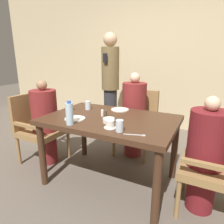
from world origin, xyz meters
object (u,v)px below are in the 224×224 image
(standing_host, at_px, (110,82))
(diner_in_far_chair, at_px, (134,115))
(water_bottle, at_px, (70,114))
(teacup_with_saucer, at_px, (110,124))
(chair_left_side, at_px, (38,125))
(glass_tall_far, at_px, (88,105))
(chair_far_side, at_px, (137,119))
(plate_main_right, at_px, (75,119))
(diner_in_right_chair, at_px, (205,155))
(diner_in_left_chair, at_px, (45,122))
(plate_main_left, at_px, (120,110))
(glass_tall_mid, at_px, (120,126))
(glass_tall_near, at_px, (69,107))
(bowl_small, at_px, (109,120))
(chair_right_side, at_px, (223,164))

(standing_host, bearing_deg, diner_in_far_chair, -40.66)
(standing_host, xyz_separation_m, water_bottle, (0.41, -1.61, -0.08))
(standing_host, height_order, teacup_with_saucer, standing_host)
(chair_left_side, distance_m, glass_tall_far, 0.76)
(chair_far_side, xyz_separation_m, glass_tall_far, (-0.39, -0.66, 0.30))
(standing_host, distance_m, plate_main_right, 1.52)
(diner_in_right_chair, bearing_deg, diner_in_left_chair, -180.00)
(plate_main_left, height_order, glass_tall_mid, glass_tall_mid)
(chair_left_side, distance_m, teacup_with_saucer, 1.27)
(teacup_with_saucer, xyz_separation_m, glass_tall_near, (-0.69, 0.30, 0.02))
(plate_main_left, distance_m, glass_tall_near, 0.59)
(plate_main_left, relative_size, teacup_with_saucer, 1.85)
(diner_in_far_chair, bearing_deg, glass_tall_mid, -75.96)
(chair_left_side, relative_size, teacup_with_saucer, 7.97)
(chair_left_side, xyz_separation_m, chair_far_side, (1.07, 0.84, 0.00))
(chair_left_side, height_order, glass_tall_mid, chair_left_side)
(bowl_small, distance_m, glass_tall_far, 0.55)
(diner_in_right_chair, height_order, standing_host, standing_host)
(chair_far_side, xyz_separation_m, plate_main_right, (-0.29, -1.04, 0.26))
(teacup_with_saucer, distance_m, glass_tall_far, 0.69)
(chair_left_side, relative_size, chair_far_side, 1.00)
(diner_in_far_chair, height_order, water_bottle, diner_in_far_chair)
(bowl_small, distance_m, glass_tall_near, 0.63)
(glass_tall_far, bearing_deg, plate_main_left, 22.39)
(diner_in_far_chair, distance_m, teacup_with_saucer, 1.00)
(diner_in_right_chair, xyz_separation_m, glass_tall_far, (-1.32, 0.17, 0.25))
(water_bottle, bearing_deg, standing_host, 104.36)
(diner_in_far_chair, relative_size, bowl_small, 10.06)
(plate_main_right, height_order, teacup_with_saucer, teacup_with_saucer)
(diner_in_far_chair, distance_m, glass_tall_near, 0.89)
(chair_left_side, distance_m, water_bottle, 0.98)
(chair_left_side, bearing_deg, plate_main_left, 17.14)
(chair_left_side, relative_size, water_bottle, 3.94)
(glass_tall_far, bearing_deg, diner_in_far_chair, 53.44)
(chair_left_side, xyz_separation_m, standing_host, (0.42, 1.25, 0.44))
(glass_tall_mid, bearing_deg, glass_tall_near, 157.33)
(plate_main_right, relative_size, glass_tall_mid, 2.06)
(chair_right_side, xyz_separation_m, standing_host, (-1.72, 1.25, 0.44))
(plate_main_left, bearing_deg, glass_tall_mid, -65.45)
(plate_main_left, xyz_separation_m, plate_main_right, (-0.26, -0.53, 0.00))
(diner_in_far_chair, xyz_separation_m, plate_main_right, (-0.29, -0.91, 0.16))
(standing_host, relative_size, glass_tall_far, 17.12)
(chair_left_side, height_order, chair_right_side, same)
(diner_in_left_chair, bearing_deg, standing_host, 77.39)
(chair_right_side, height_order, glass_tall_far, chair_right_side)
(plate_main_left, bearing_deg, bowl_small, -78.38)
(teacup_with_saucer, height_order, bowl_small, teacup_with_saucer)
(diner_in_left_chair, xyz_separation_m, glass_tall_near, (0.38, 0.02, 0.24))
(glass_tall_mid, bearing_deg, diner_in_far_chair, 104.04)
(plate_main_right, bearing_deg, chair_far_side, 74.29)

